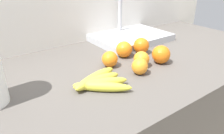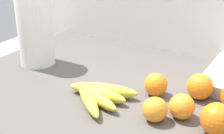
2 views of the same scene
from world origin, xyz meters
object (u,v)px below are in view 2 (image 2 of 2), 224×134
at_px(orange_right, 182,107).
at_px(banana_bunch, 97,94).
at_px(orange_front, 155,109).
at_px(paper_towel_roll, 35,29).
at_px(orange_back_right, 156,85).
at_px(orange_center, 217,119).
at_px(orange_back_left, 200,87).

bearing_deg(orange_right, banana_bunch, -171.33).
bearing_deg(orange_right, orange_front, -138.41).
bearing_deg(orange_front, paper_towel_roll, 166.44).
bearing_deg(orange_back_right, orange_center, -26.55).
bearing_deg(banana_bunch, orange_right, 8.67).
xyz_separation_m(orange_center, paper_towel_roll, (-0.68, 0.10, 0.09)).
height_order(banana_bunch, orange_center, orange_center).
relative_size(orange_center, orange_front, 1.23).
height_order(orange_center, paper_towel_roll, paper_towel_roll).
bearing_deg(orange_back_right, orange_right, -36.00).
height_order(banana_bunch, orange_front, orange_front).
relative_size(orange_front, paper_towel_roll, 0.23).
distance_m(banana_bunch, orange_back_left, 0.30).
height_order(orange_right, orange_front, orange_right).
bearing_deg(orange_back_left, orange_front, -109.31).
distance_m(orange_front, orange_back_left, 0.19).
distance_m(orange_center, orange_back_left, 0.18).
xyz_separation_m(orange_right, orange_back_left, (0.01, 0.13, 0.00)).
xyz_separation_m(orange_right, orange_back_right, (-0.11, 0.08, 0.00)).
relative_size(banana_bunch, paper_towel_roll, 0.72).
height_order(orange_back_left, paper_towel_roll, paper_towel_roll).
height_order(orange_right, orange_center, orange_center).
relative_size(banana_bunch, orange_center, 2.59).
height_order(orange_center, orange_front, orange_center).
distance_m(orange_right, orange_front, 0.07).
relative_size(orange_back_right, orange_center, 0.85).
relative_size(orange_back_right, orange_front, 1.05).
bearing_deg(orange_back_right, banana_bunch, -138.71).
height_order(orange_back_right, orange_back_left, orange_back_left).
xyz_separation_m(orange_right, orange_center, (0.10, -0.02, 0.01)).
distance_m(orange_center, paper_towel_roll, 0.70).
relative_size(orange_center, orange_back_left, 1.05).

